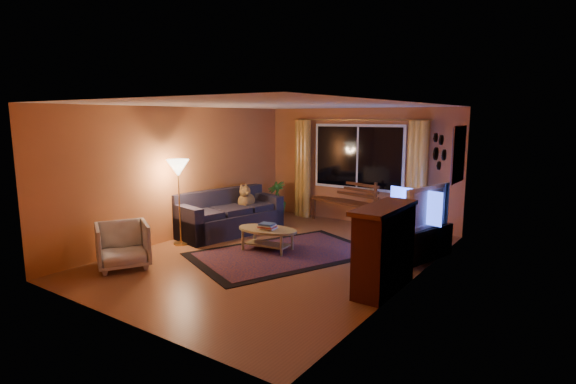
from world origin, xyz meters
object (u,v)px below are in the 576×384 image
Objects in this scene: bench at (343,212)px; tv_console at (419,243)px; floor_lamp at (179,202)px; sofa at (229,212)px; coffee_table at (267,240)px; armchair at (123,243)px.

bench is 2.70m from tv_console.
bench is 3.64m from floor_lamp.
sofa is 3.72m from tv_console.
floor_lamp is 1.76m from coffee_table.
floor_lamp reaches higher than sofa.
bench is 1.46× the size of coffee_table.
sofa is 1.17m from floor_lamp.
floor_lamp reaches higher than tv_console.
floor_lamp is at bearing -87.94° from sofa.
armchair is at bearing -80.07° from floor_lamp.
tv_console is (3.88, 1.65, -0.52)m from floor_lamp.
sofa reaches higher than bench.
armchair reaches higher than tv_console.
tv_console is at bearing 24.90° from coffee_table.
floor_lamp is (-0.24, 1.38, 0.40)m from armchair.
floor_lamp is at bearing -159.75° from coffee_table.
floor_lamp reaches higher than armchair.
armchair reaches higher than bench.
bench is 2.62m from coffee_table.
bench is 2.08× the size of armchair.
tv_console is (2.32, 1.08, 0.07)m from coffee_table.
bench is at bearing 67.82° from sofa.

